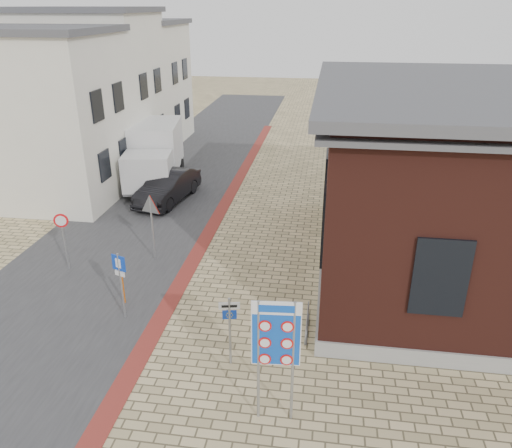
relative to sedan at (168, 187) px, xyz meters
The scene contains 16 objects.
ground 13.22m from the sedan, 68.06° to the right, with size 120.00×120.00×0.00m, color tan.
road_strip 2.92m from the sedan, 101.67° to the left, with size 7.00×60.00×0.02m, color #38383A.
curb_strip 3.76m from the sedan, 37.38° to the right, with size 0.60×40.00×0.02m, color maroon.
brick_building 15.12m from the sedan, 20.63° to the right, with size 13.00×13.00×6.80m.
townhouse_near 6.96m from the sedan, behind, with size 7.40×6.40×8.30m.
townhouse_mid 9.19m from the sedan, 136.47° to the left, with size 7.40×6.40×9.10m.
townhouse_far 13.66m from the sedan, 117.28° to the left, with size 7.40×6.40×8.30m.
bike_rack 12.59m from the sedan, 52.95° to the right, with size 0.08×1.80×0.60m.
sedan is the anchor object (origin of this frame).
box_truck 3.19m from the sedan, 119.85° to the left, with size 3.44×6.47×3.21m.
border_sign 15.50m from the sedan, 63.03° to the right, with size 1.12×0.14×3.29m.
essen_sign 13.18m from the sedan, 65.05° to the right, with size 0.57×0.15×2.11m.
parking_sign 10.42m from the sedan, 80.14° to the right, with size 0.49×0.22×2.29m.
yield_sign 6.52m from the sedan, 77.28° to the right, with size 0.91×0.33×2.63m.
speed_sign 7.67m from the sedan, 101.88° to the right, with size 0.52×0.17×2.26m.
bollard 9.55m from the sedan, 81.39° to the right, with size 0.09×0.09×1.01m, color #D75E0B.
Camera 1 is at (2.96, -10.68, 9.18)m, focal length 35.00 mm.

